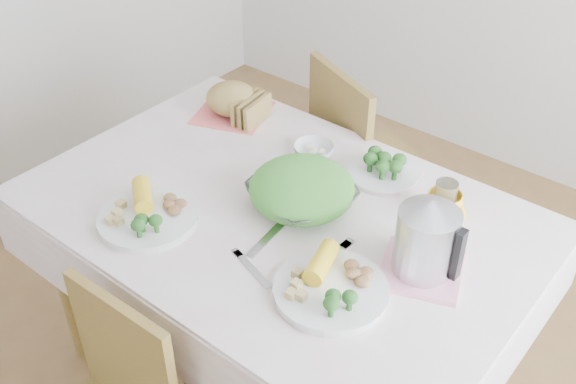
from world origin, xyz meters
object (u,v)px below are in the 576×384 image
Objects in this scene: chair_far at (376,168)px; salad_bowl at (302,196)px; yellow_mug at (444,205)px; dinner_plate_right at (331,291)px; dining_table at (280,300)px; electric_kettle at (427,237)px; dinner_plate_left at (148,219)px.

chair_far is 3.13× the size of salad_bowl.
dinner_plate_right is at bearing -98.35° from yellow_mug.
electric_kettle reaches higher than dining_table.
chair_far reaches higher than dining_table.
dinner_plate_right is 0.28m from electric_kettle.
yellow_mug is 0.27m from electric_kettle.
dining_table is at bearing -145.89° from yellow_mug.
salad_bowl is 2.75× the size of yellow_mug.
electric_kettle is (0.72, 0.31, 0.11)m from dinner_plate_left.
salad_bowl is at bearing 47.92° from dining_table.
dining_table is 13.00× the size of yellow_mug.
chair_far is (-0.11, 0.74, 0.09)m from dining_table.
yellow_mug reaches higher than dinner_plate_right.
dining_table is 4.70× the size of dinner_plate_right.
electric_kettle is at bearing 23.48° from dinner_plate_left.
chair_far reaches higher than dinner_plate_right.
dinner_plate_right is 0.47m from yellow_mug.
salad_bowl reaches higher than dinner_plate_left.
electric_kettle is at bearing 57.48° from dinner_plate_right.
chair_far reaches higher than dinner_plate_left.
dinner_plate_left is 1.30× the size of electric_kettle.
electric_kettle reaches higher than dinner_plate_left.
salad_bowl reaches higher than dinner_plate_right.
salad_bowl is at bearing 125.76° from chair_far.
dinner_plate_left reaches higher than dining_table.
electric_kettle reaches higher than dinner_plate_right.
dining_table is 4.73× the size of salad_bowl.
yellow_mug is (0.50, -0.47, 0.34)m from chair_far.
electric_kettle reaches higher than yellow_mug.
electric_kettle is at bearing 152.20° from chair_far.
chair_far is at bearing 135.20° from electric_kettle.
electric_kettle is (0.07, -0.24, 0.08)m from yellow_mug.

